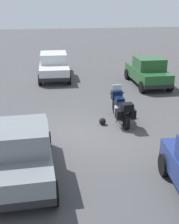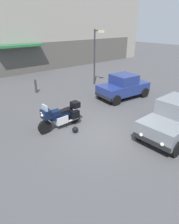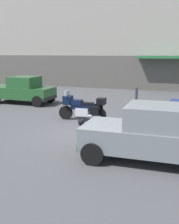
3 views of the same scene
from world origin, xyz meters
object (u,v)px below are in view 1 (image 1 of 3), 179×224
Objects in this scene: car_sedan_far at (54,65)px; motorcycle at (121,107)px; car_hatchback_near at (21,152)px; car_wagon_end at (148,72)px; helmet at (102,121)px.

motorcycle is at bearing -161.17° from car_sedan_far.
car_wagon_end is (-8.57, 6.69, 0.00)m from car_hatchback_near.
motorcycle is 0.49× the size of car_sedan_far.
helmet is 0.06× the size of car_sedan_far.
motorcycle is 5.82m from car_wagon_end.
helmet is 0.07× the size of car_wagon_end.
car_sedan_far is at bearing 62.84° from car_wagon_end.
motorcycle is at bearing 149.85° from car_wagon_end.
car_hatchback_near is (3.30, -2.98, 0.67)m from helmet.
car_wagon_end is at bearing -39.74° from car_hatchback_near.
car_hatchback_near is at bearing 174.56° from car_sedan_far.
car_wagon_end is (-5.04, 2.90, 0.19)m from motorcycle.
car_hatchback_near is at bearing 131.84° from motorcycle.
motorcycle is 0.58× the size of car_wagon_end.
motorcycle is at bearing 105.84° from helmet.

